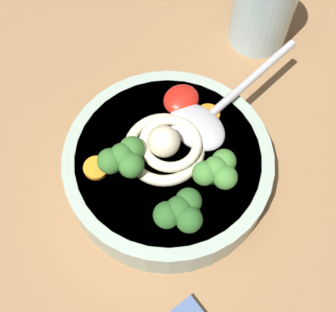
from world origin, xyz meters
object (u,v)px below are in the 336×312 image
at_px(soup_spoon, 204,120).
at_px(noodle_pile, 166,146).
at_px(soup_bowl, 168,166).
at_px(drinking_glass, 264,5).

bearing_deg(soup_spoon, noodle_pile, 173.59).
bearing_deg(soup_bowl, drinking_glass, 14.93).
xyz_separation_m(noodle_pile, soup_spoon, (0.05, -0.01, -0.00)).
bearing_deg(noodle_pile, drinking_glass, 13.74).
relative_size(soup_bowl, drinking_glass, 1.99).
bearing_deg(soup_bowl, noodle_pile, 65.10).
bearing_deg(noodle_pile, soup_spoon, -7.00).
bearing_deg(soup_spoon, soup_bowl, 180.00).
relative_size(soup_bowl, soup_spoon, 1.16).
relative_size(soup_bowl, noodle_pile, 2.38).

